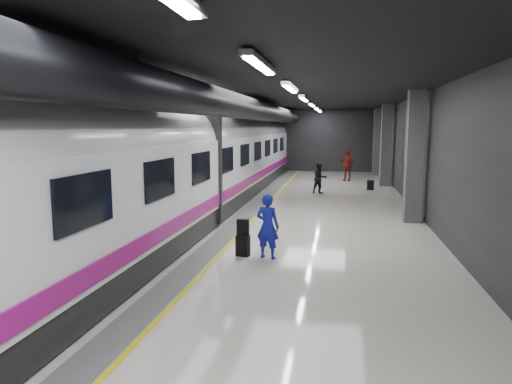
{
  "coord_description": "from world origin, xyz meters",
  "views": [
    {
      "loc": [
        2.04,
        -14.3,
        3.27
      ],
      "look_at": [
        -0.3,
        -1.55,
        1.42
      ],
      "focal_mm": 32.0,
      "sensor_mm": 36.0,
      "label": 1
    }
  ],
  "objects": [
    {
      "name": "suitcase_main",
      "position": [
        -0.33,
        -3.23,
        0.27
      ],
      "size": [
        0.37,
        0.28,
        0.54
      ],
      "primitive_type": "cube",
      "rotation": [
        0.0,
        0.0,
        -0.21
      ],
      "color": "black",
      "rests_on": "ground"
    },
    {
      "name": "platform_hall",
      "position": [
        -0.29,
        0.96,
        3.54
      ],
      "size": [
        10.02,
        40.02,
        4.51
      ],
      "color": "black",
      "rests_on": "ground"
    },
    {
      "name": "ground",
      "position": [
        0.0,
        0.0,
        0.0
      ],
      "size": [
        40.0,
        40.0,
        0.0
      ],
      "primitive_type": "plane",
      "color": "beige",
      "rests_on": "ground"
    },
    {
      "name": "traveler_main",
      "position": [
        0.32,
        -3.3,
        0.82
      ],
      "size": [
        0.68,
        0.53,
        1.64
      ],
      "primitive_type": "imported",
      "rotation": [
        0.0,
        0.0,
        2.88
      ],
      "color": "#1A19BC",
      "rests_on": "ground"
    },
    {
      "name": "train",
      "position": [
        -3.25,
        -0.0,
        2.07
      ],
      "size": [
        3.05,
        38.0,
        4.05
      ],
      "color": "black",
      "rests_on": "ground"
    },
    {
      "name": "traveler_far_b",
      "position": [
        2.5,
        14.01,
        0.95
      ],
      "size": [
        1.18,
        0.68,
        1.9
      ],
      "primitive_type": "imported",
      "rotation": [
        0.0,
        0.0,
        -0.2
      ],
      "color": "maroon",
      "rests_on": "ground"
    },
    {
      "name": "shoulder_bag",
      "position": [
        -0.33,
        -3.2,
        0.75
      ],
      "size": [
        0.31,
        0.17,
        0.41
      ],
      "primitive_type": "cube",
      "rotation": [
        0.0,
        0.0,
        0.04
      ],
      "color": "black",
      "rests_on": "suitcase_main"
    },
    {
      "name": "suitcase_far",
      "position": [
        3.67,
        10.09,
        0.25
      ],
      "size": [
        0.35,
        0.23,
        0.51
      ],
      "primitive_type": "cube",
      "rotation": [
        0.0,
        0.0,
        -0.01
      ],
      "color": "black",
      "rests_on": "ground"
    },
    {
      "name": "traveler_far_a",
      "position": [
        1.1,
        8.18,
        0.76
      ],
      "size": [
        0.92,
        0.85,
        1.52
      ],
      "primitive_type": "imported",
      "rotation": [
        0.0,
        0.0,
        0.48
      ],
      "color": "black",
      "rests_on": "ground"
    }
  ]
}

